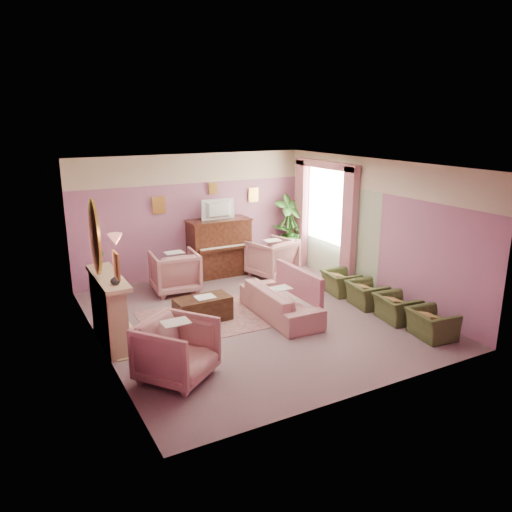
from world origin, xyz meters
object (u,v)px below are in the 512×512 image
olive_chair_b (397,304)px  olive_chair_c (367,291)px  piano (219,248)px  olive_chair_a (432,320)px  coffee_table (203,309)px  olive_chair_d (341,279)px  sofa (280,296)px  side_table (291,252)px  floral_armchair_front (177,347)px  floral_armchair_left (175,270)px  floral_armchair_right (272,256)px  television (219,208)px

olive_chair_b → olive_chair_c: bearing=90.0°
piano → olive_chair_a: size_ratio=1.92×
coffee_table → olive_chair_d: (3.11, -0.01, 0.09)m
olive_chair_c → sofa: bearing=168.9°
olive_chair_d → side_table: size_ratio=1.04×
coffee_table → floral_armchair_front: size_ratio=1.04×
floral_armchair_front → olive_chair_a: (4.22, -0.72, -0.17)m
coffee_table → floral_armchair_left: (0.10, 1.76, 0.26)m
floral_armchair_front → olive_chair_d: (4.22, 1.74, -0.17)m
olive_chair_b → side_table: (0.19, 3.88, 0.03)m
floral_armchair_front → olive_chair_a: size_ratio=1.32×
coffee_table → olive_chair_b: (3.11, -1.65, 0.09)m
floral_armchair_left → olive_chair_a: 5.19m
olive_chair_d → coffee_table: bearing=179.8°
olive_chair_b → olive_chair_a: bearing=-90.0°
floral_armchair_right → olive_chair_c: bearing=-75.1°
olive_chair_a → side_table: (0.19, 4.70, 0.03)m
olive_chair_a → olive_chair_d: size_ratio=1.00×
sofa → floral_armchair_right: size_ratio=2.02×
olive_chair_b → sofa: bearing=146.5°
olive_chair_a → olive_chair_b: bearing=90.0°
floral_armchair_left → olive_chair_a: bearing=-54.6°
television → coffee_table: 3.03m
floral_armchair_right → olive_chair_d: floral_armchair_right is taller
floral_armchair_front → sofa: bearing=27.2°
floral_armchair_right → floral_armchair_front: 4.94m
floral_armchair_left → floral_armchair_right: bearing=-1.6°
olive_chair_a → sofa: bearing=131.6°
floral_armchair_right → piano: bearing=147.0°
side_table → sofa: bearing=-125.7°
floral_armchair_left → floral_armchair_front: same height
coffee_table → side_table: size_ratio=1.43×
television → olive_chair_d: bearing=-53.8°
floral_armchair_front → side_table: floral_armchair_front is taller
piano → olive_chair_c: 3.63m
piano → floral_armchair_left: bearing=-155.1°
olive_chair_b → olive_chair_d: 1.64m
floral_armchair_right → floral_armchair_front: same height
television → floral_armchair_front: (-2.52, -4.06, -1.12)m
floral_armchair_front → olive_chair_a: bearing=-9.7°
olive_chair_b → olive_chair_c: 0.82m
floral_armchair_right → olive_chair_b: floral_armchair_right is taller
floral_armchair_right → olive_chair_c: (0.67, -2.52, -0.17)m
floral_armchair_left → floral_armchair_right: (2.33, -0.07, 0.00)m
piano → floral_armchair_front: (-2.52, -4.11, -0.17)m
floral_armchair_front → olive_chair_a: floral_armchair_front is taller
television → floral_armchair_left: 1.80m
coffee_table → sofa: bearing=-20.0°
coffee_table → olive_chair_a: size_ratio=1.37×
television → floral_armchair_right: television is taller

